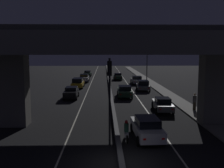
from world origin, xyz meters
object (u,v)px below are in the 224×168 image
(car_dark_green_sixth, at_px, (118,76))
(motorcycle_white_filtering_near, at_px, (126,132))
(car_grey_fourth, at_px, (143,85))
(pedestrian_on_sidewalk, at_px, (195,102))
(car_grey_second, at_px, (163,104))
(car_silver_fifth, at_px, (137,80))
(car_dark_green_fourth_oncoming, at_px, (88,73))
(car_dark_green_third, at_px, (125,91))
(car_black_lead_oncoming, at_px, (71,92))
(car_white_third_oncoming, at_px, (84,78))
(car_taxi_yellow_second_oncoming, at_px, (78,83))
(traffic_light_left_of_median, at_px, (110,87))
(street_lamp, at_px, (146,56))
(car_white_lead, at_px, (147,128))

(car_dark_green_sixth, height_order, motorcycle_white_filtering_near, motorcycle_white_filtering_near)
(car_grey_fourth, height_order, pedestrian_on_sidewalk, pedestrian_on_sidewalk)
(car_grey_second, bearing_deg, pedestrian_on_sidewalk, -92.21)
(car_silver_fifth, relative_size, car_dark_green_fourth_oncoming, 1.00)
(car_dark_green_third, relative_size, car_dark_green_sixth, 1.20)
(car_black_lead_oncoming, relative_size, pedestrian_on_sidewalk, 2.57)
(car_black_lead_oncoming, height_order, car_dark_green_fourth_oncoming, car_black_lead_oncoming)
(car_black_lead_oncoming, bearing_deg, car_white_third_oncoming, 178.43)
(car_grey_second, relative_size, car_dark_green_fourth_oncoming, 1.01)
(car_dark_green_sixth, bearing_deg, car_grey_second, -173.55)
(car_dark_green_third, distance_m, car_silver_fifth, 14.70)
(pedestrian_on_sidewalk, bearing_deg, car_taxi_yellow_second_oncoming, 126.99)
(car_grey_fourth, height_order, car_taxi_yellow_second_oncoming, car_taxi_yellow_second_oncoming)
(car_dark_green_fourth_oncoming, bearing_deg, traffic_light_left_of_median, 6.11)
(car_taxi_yellow_second_oncoming, bearing_deg, traffic_light_left_of_median, 10.47)
(car_grey_second, distance_m, car_silver_fifth, 22.82)
(street_lamp, distance_m, motorcycle_white_filtering_near, 36.86)
(car_white_lead, xyz_separation_m, car_dark_green_sixth, (-0.07, 39.21, -0.09))
(traffic_light_left_of_median, height_order, car_white_lead, traffic_light_left_of_median)
(car_white_third_oncoming, height_order, motorcycle_white_filtering_near, car_white_third_oncoming)
(car_dark_green_third, distance_m, car_black_lead_oncoming, 7.17)
(car_grey_second, distance_m, car_black_lead_oncoming, 13.10)
(car_dark_green_third, xyz_separation_m, pedestrian_on_sidewalk, (6.58, -8.79, 0.20))
(car_grey_fourth, distance_m, car_white_third_oncoming, 16.02)
(pedestrian_on_sidewalk, bearing_deg, car_white_third_oncoming, 116.44)
(car_silver_fifth, distance_m, car_taxi_yellow_second_oncoming, 11.70)
(car_black_lead_oncoming, bearing_deg, traffic_light_left_of_median, 14.28)
(pedestrian_on_sidewalk, bearing_deg, car_silver_fifth, 97.79)
(car_dark_green_sixth, distance_m, motorcycle_white_filtering_near, 39.63)
(car_white_third_oncoming, bearing_deg, car_dark_green_third, 20.46)
(car_white_third_oncoming, distance_m, pedestrian_on_sidewalk, 30.22)
(car_taxi_yellow_second_oncoming, height_order, car_dark_green_fourth_oncoming, car_taxi_yellow_second_oncoming)
(car_grey_second, height_order, car_dark_green_third, car_dark_green_third)
(car_white_lead, xyz_separation_m, car_dark_green_third, (-0.26, 17.17, -0.00))
(car_silver_fifth, bearing_deg, car_white_lead, 173.65)
(car_white_lead, distance_m, car_taxi_yellow_second_oncoming, 27.88)
(car_taxi_yellow_second_oncoming, relative_size, car_white_third_oncoming, 1.02)
(car_silver_fifth, bearing_deg, car_grey_fourth, 179.14)
(car_dark_green_third, distance_m, pedestrian_on_sidewalk, 10.98)
(car_white_lead, height_order, car_dark_green_third, car_dark_green_third)
(street_lamp, bearing_deg, car_grey_fourth, -100.49)
(car_silver_fifth, height_order, car_dark_green_fourth_oncoming, car_silver_fifth)
(car_silver_fifth, relative_size, car_white_third_oncoming, 0.95)
(car_grey_fourth, bearing_deg, car_white_third_oncoming, 42.60)
(traffic_light_left_of_median, distance_m, car_white_third_oncoming, 36.98)
(car_taxi_yellow_second_oncoming, distance_m, car_white_third_oncoming, 8.62)
(street_lamp, bearing_deg, traffic_light_left_of_median, -102.43)
(car_white_lead, xyz_separation_m, car_grey_second, (3.05, 8.65, -0.09))
(car_taxi_yellow_second_oncoming, distance_m, car_dark_green_fourth_oncoming, 20.32)
(car_white_third_oncoming, bearing_deg, street_lamp, 90.22)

